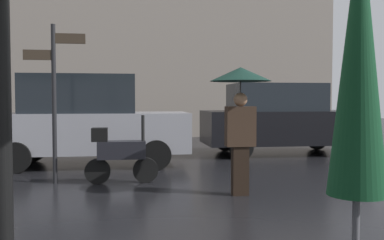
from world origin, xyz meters
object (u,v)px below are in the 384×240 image
object	(u,v)px
folded_patio_umbrella_near	(359,88)
parked_car_right	(88,121)
parked_car_left	(281,119)
pedestrian_with_umbrella	(241,96)
parked_scooter	(119,153)
street_signpost	(55,87)

from	to	relation	value
folded_patio_umbrella_near	parked_car_right	bearing A→B (deg)	103.81
parked_car_left	parked_car_right	bearing A→B (deg)	-155.29
folded_patio_umbrella_near	parked_car_left	distance (m)	10.07
pedestrian_with_umbrella	parked_car_left	size ratio (longest dim) A/B	0.46
parked_scooter	pedestrian_with_umbrella	bearing A→B (deg)	-39.36
pedestrian_with_umbrella	parked_scooter	size ratio (longest dim) A/B	1.54
parked_car_right	street_signpost	bearing A→B (deg)	68.44
pedestrian_with_umbrella	street_signpost	size ratio (longest dim) A/B	0.71
parked_scooter	parked_car_left	bearing A→B (deg)	33.63
parked_car_left	street_signpost	bearing A→B (deg)	-138.27
folded_patio_umbrella_near	parked_car_right	xyz separation A→B (m)	(-2.01, 8.16, -0.53)
pedestrian_with_umbrella	parked_scooter	bearing A→B (deg)	68.46
parked_scooter	parked_car_right	size ratio (longest dim) A/B	0.29
parked_car_left	parked_car_right	size ratio (longest dim) A/B	0.99
folded_patio_umbrella_near	parked_scooter	bearing A→B (deg)	101.97
folded_patio_umbrella_near	pedestrian_with_umbrella	world-z (taller)	folded_patio_umbrella_near
folded_patio_umbrella_near	parked_car_left	world-z (taller)	folded_patio_umbrella_near
folded_patio_umbrella_near	street_signpost	world-z (taller)	street_signpost
street_signpost	pedestrian_with_umbrella	bearing A→B (deg)	-25.18
pedestrian_with_umbrella	parked_scooter	world-z (taller)	pedestrian_with_umbrella
parked_car_left	parked_scooter	bearing A→B (deg)	-130.56
folded_patio_umbrella_near	parked_car_left	xyz separation A→B (m)	(3.13, 9.55, -0.58)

